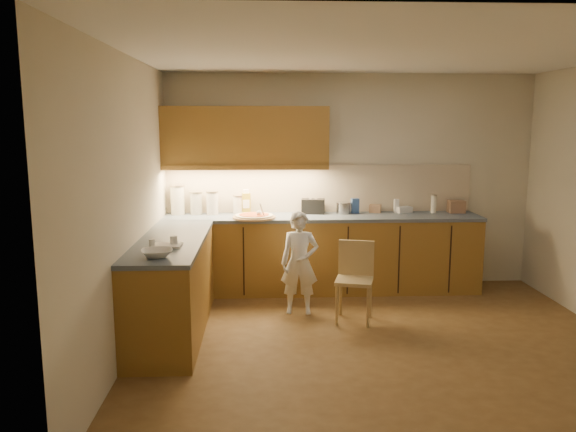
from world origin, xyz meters
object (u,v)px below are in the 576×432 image
object	(u,v)px
wooden_chair	(355,275)
toaster	(313,206)
pizza_on_board	(254,216)
oil_jug	(246,203)
child	(300,263)

from	to	relation	value
wooden_chair	toaster	distance (m)	1.34
pizza_on_board	oil_jug	bearing A→B (deg)	107.70
pizza_on_board	wooden_chair	xyz separation A→B (m)	(1.04, -0.87, -0.47)
child	wooden_chair	bearing A→B (deg)	-17.68
pizza_on_board	wooden_chair	distance (m)	1.44
pizza_on_board	wooden_chair	world-z (taller)	pizza_on_board
pizza_on_board	child	world-z (taller)	pizza_on_board
pizza_on_board	wooden_chair	size ratio (longest dim) A/B	0.61
wooden_chair	toaster	xyz separation A→B (m)	(-0.33, 1.18, 0.54)
child	oil_jug	world-z (taller)	oil_jug
child	oil_jug	bearing A→B (deg)	125.97
pizza_on_board	child	xyz separation A→B (m)	(0.49, -0.65, -0.39)
pizza_on_board	oil_jug	distance (m)	0.35
pizza_on_board	child	distance (m)	0.90
wooden_chair	pizza_on_board	bearing A→B (deg)	154.57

